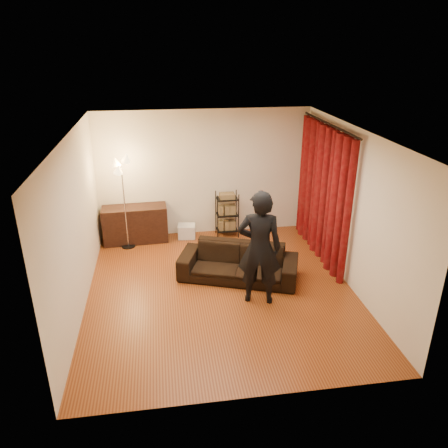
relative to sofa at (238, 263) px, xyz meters
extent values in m
plane|color=brown|center=(-0.37, -0.36, -0.31)|extent=(5.00, 5.00, 0.00)
plane|color=white|center=(-0.37, -0.36, 2.39)|extent=(5.00, 5.00, 0.00)
plane|color=beige|center=(-0.37, 2.14, 1.04)|extent=(5.00, 0.00, 5.00)
plane|color=beige|center=(-0.37, -2.86, 1.04)|extent=(5.00, 0.00, 5.00)
plane|color=beige|center=(-2.62, -0.36, 1.04)|extent=(0.00, 5.00, 5.00)
plane|color=beige|center=(1.88, -0.36, 1.04)|extent=(0.00, 5.00, 5.00)
cylinder|color=black|center=(1.78, 0.77, 2.27)|extent=(0.04, 2.65, 0.04)
imported|color=black|center=(0.00, 0.00, 0.00)|extent=(2.24, 1.48, 0.61)
imported|color=black|center=(0.19, -0.77, 0.65)|extent=(0.79, 0.62, 1.92)
cube|color=black|center=(-1.87, 1.87, 0.08)|extent=(1.35, 0.56, 0.78)
camera|label=1|loc=(-1.28, -6.79, 3.70)|focal=35.00mm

